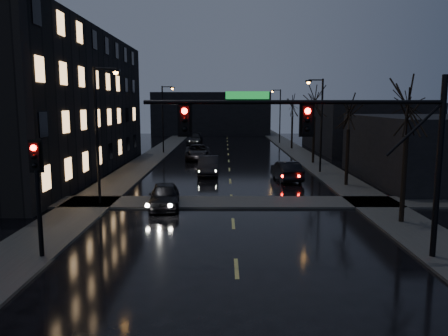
{
  "coord_description": "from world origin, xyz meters",
  "views": [
    {
      "loc": [
        -0.43,
        -7.18,
        5.95
      ],
      "look_at": [
        -0.46,
        11.4,
        3.2
      ],
      "focal_mm": 35.0,
      "sensor_mm": 36.0,
      "label": 1
    }
  ],
  "objects_px": {
    "oncoming_car_b": "(208,166)",
    "oncoming_car_a": "(164,196)",
    "oncoming_car_c": "(198,152)",
    "oncoming_car_d": "(194,139)",
    "lead_car": "(286,171)"
  },
  "relations": [
    {
      "from": "oncoming_car_b",
      "to": "oncoming_car_a",
      "type": "bearing_deg",
      "value": -100.43
    },
    {
      "from": "oncoming_car_a",
      "to": "oncoming_car_c",
      "type": "distance_m",
      "value": 21.98
    },
    {
      "from": "oncoming_car_a",
      "to": "oncoming_car_c",
      "type": "xyz_separation_m",
      "value": [
        0.59,
        21.98,
        0.09
      ]
    },
    {
      "from": "oncoming_car_c",
      "to": "oncoming_car_d",
      "type": "relative_size",
      "value": 1.07
    },
    {
      "from": "oncoming_car_d",
      "to": "lead_car",
      "type": "distance_m",
      "value": 31.84
    },
    {
      "from": "oncoming_car_b",
      "to": "oncoming_car_d",
      "type": "bearing_deg",
      "value": 95.96
    },
    {
      "from": "oncoming_car_a",
      "to": "oncoming_car_d",
      "type": "relative_size",
      "value": 0.77
    },
    {
      "from": "oncoming_car_d",
      "to": "lead_car",
      "type": "relative_size",
      "value": 1.17
    },
    {
      "from": "oncoming_car_a",
      "to": "oncoming_car_c",
      "type": "bearing_deg",
      "value": 83.09
    },
    {
      "from": "oncoming_car_a",
      "to": "oncoming_car_b",
      "type": "relative_size",
      "value": 0.88
    },
    {
      "from": "oncoming_car_c",
      "to": "oncoming_car_d",
      "type": "height_order",
      "value": "oncoming_car_c"
    },
    {
      "from": "lead_car",
      "to": "oncoming_car_a",
      "type": "bearing_deg",
      "value": 41.2
    },
    {
      "from": "oncoming_car_b",
      "to": "oncoming_car_d",
      "type": "height_order",
      "value": "oncoming_car_d"
    },
    {
      "from": "oncoming_car_b",
      "to": "oncoming_car_d",
      "type": "relative_size",
      "value": 0.88
    },
    {
      "from": "lead_car",
      "to": "oncoming_car_d",
      "type": "bearing_deg",
      "value": -79.37
    }
  ]
}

